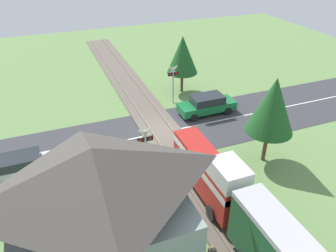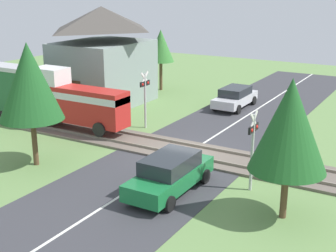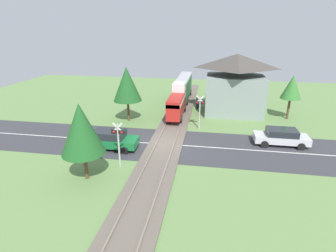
% 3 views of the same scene
% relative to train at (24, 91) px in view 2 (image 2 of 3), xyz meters
% --- Properties ---
extents(ground_plane, '(60.00, 60.00, 0.00)m').
position_rel_train_xyz_m(ground_plane, '(0.00, -10.92, -1.87)').
color(ground_plane, '#66894C').
extents(road_surface, '(48.00, 6.40, 0.02)m').
position_rel_train_xyz_m(road_surface, '(0.00, -10.92, -1.86)').
color(road_surface, '#38383D').
rests_on(road_surface, ground_plane).
extents(track_bed, '(2.80, 48.00, 0.24)m').
position_rel_train_xyz_m(track_bed, '(0.00, -10.92, -1.80)').
color(track_bed, '#665B51').
rests_on(track_bed, ground_plane).
extents(train, '(1.58, 13.86, 3.18)m').
position_rel_train_xyz_m(train, '(0.00, 0.00, 0.00)').
color(train, red).
rests_on(train, track_bed).
extents(car_near_crossing, '(4.47, 1.82, 1.51)m').
position_rel_train_xyz_m(car_near_crossing, '(-4.25, -12.36, -1.08)').
color(car_near_crossing, '#197038').
rests_on(car_near_crossing, ground_plane).
extents(car_far_side, '(4.23, 1.79, 1.38)m').
position_rel_train_xyz_m(car_far_side, '(9.25, -9.48, -1.14)').
color(car_far_side, silver).
rests_on(car_far_side, ground_plane).
extents(crossing_signal_west_approach, '(0.90, 0.18, 3.23)m').
position_rel_train_xyz_m(crossing_signal_west_approach, '(-2.50, -15.01, 0.20)').
color(crossing_signal_west_approach, '#B7B7B7').
rests_on(crossing_signal_west_approach, ground_plane).
extents(crossing_signal_east_approach, '(0.90, 0.18, 3.23)m').
position_rel_train_xyz_m(crossing_signal_east_approach, '(2.50, -6.83, 0.20)').
color(crossing_signal_east_approach, '#B7B7B7').
rests_on(crossing_signal_east_approach, ground_plane).
extents(station_building, '(6.56, 5.26, 6.47)m').
position_rel_train_xyz_m(station_building, '(5.96, -1.24, 1.30)').
color(station_building, gray).
rests_on(station_building, ground_plane).
extents(pedestrian_by_station, '(0.38, 0.38, 1.53)m').
position_rel_train_xyz_m(pedestrian_by_station, '(1.95, 0.10, -1.17)').
color(pedestrian_by_station, '#333338').
rests_on(pedestrian_by_station, ground_plane).
extents(tree_by_station, '(2.01, 2.01, 4.60)m').
position_rel_train_xyz_m(tree_by_station, '(11.51, -2.42, 1.50)').
color(tree_by_station, brown).
rests_on(tree_by_station, ground_plane).
extents(tree_roadside_hedge, '(2.81, 2.81, 5.50)m').
position_rel_train_xyz_m(tree_roadside_hedge, '(-4.78, -5.67, 1.94)').
color(tree_roadside_hedge, brown).
rests_on(tree_roadside_hedge, ground_plane).
extents(tree_beyond_track, '(2.64, 2.64, 4.95)m').
position_rel_train_xyz_m(tree_beyond_track, '(-4.07, -16.80, 1.49)').
color(tree_beyond_track, brown).
rests_on(tree_beyond_track, ground_plane).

